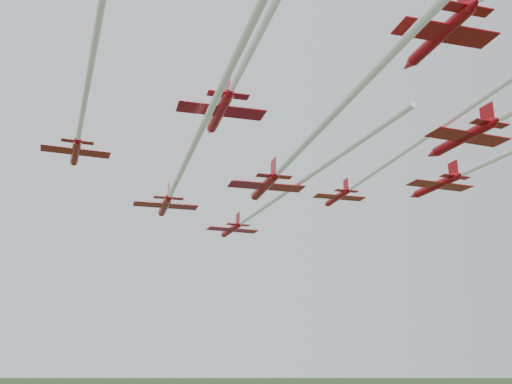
{
  "coord_description": "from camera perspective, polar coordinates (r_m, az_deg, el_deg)",
  "views": [
    {
      "loc": [
        -2.24,
        -81.67,
        26.58
      ],
      "look_at": [
        3.43,
        -4.66,
        49.68
      ],
      "focal_mm": 40.0,
      "sensor_mm": 36.0,
      "label": 1
    }
  ],
  "objects": [
    {
      "name": "jet_lead",
      "position": [
        87.43,
        0.55,
        -1.7
      ],
      "size": [
        19.73,
        58.75,
        2.69
      ],
      "rotation": [
        0.0,
        0.0,
        0.28
      ],
      "color": "#9F0912"
    },
    {
      "name": "jet_row2_left",
      "position": [
        69.8,
        -7.34,
        2.35
      ],
      "size": [
        17.17,
        66.96,
        2.84
      ],
      "rotation": [
        0.0,
        0.0,
        0.2
      ],
      "color": "#9F0912"
    },
    {
      "name": "jet_row2_right",
      "position": [
        80.2,
        11.39,
        1.7
      ],
      "size": [
        12.63,
        48.68,
        2.41
      ],
      "rotation": [
        0.0,
        0.0,
        0.19
      ],
      "color": "#9F0912"
    },
    {
      "name": "jet_row3_left",
      "position": [
        53.55,
        -16.38,
        10.9
      ],
      "size": [
        21.52,
        66.33,
        2.38
      ],
      "rotation": [
        0.0,
        0.0,
        0.28
      ],
      "color": "#9F0912"
    },
    {
      "name": "jet_row3_mid",
      "position": [
        63.84,
        3.73,
        3.55
      ],
      "size": [
        14.06,
        53.07,
        2.94
      ],
      "rotation": [
        0.0,
        0.0,
        0.19
      ],
      "color": "#9F0912"
    },
    {
      "name": "jet_row3_right",
      "position": [
        79.6,
        22.13,
        2.76
      ],
      "size": [
        16.84,
        49.68,
        2.93
      ],
      "rotation": [
        0.0,
        0.0,
        0.27
      ],
      "color": "#9F0912"
    },
    {
      "name": "jet_row4_left",
      "position": [
        47.04,
        -0.34,
        14.29
      ],
      "size": [
        13.98,
        53.36,
        2.64
      ],
      "rotation": [
        0.0,
        0.0,
        0.19
      ],
      "color": "#9F0912"
    }
  ]
}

